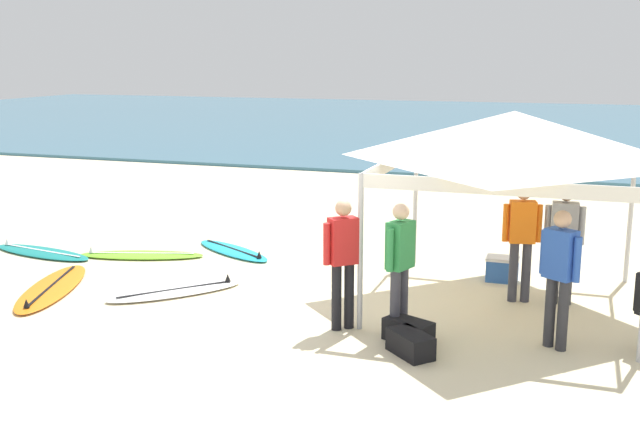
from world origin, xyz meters
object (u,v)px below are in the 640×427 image
(person_orange, at_px, (522,235))
(cooler_box, at_px, (502,269))
(surfboard_lime, at_px, (141,255))
(person_grey, at_px, (564,237))
(canopy_tent, at_px, (513,137))
(surfboard_teal, at_px, (42,252))
(person_blue, at_px, (559,270))
(gear_bag_by_pole, at_px, (410,344))
(surfboard_white, at_px, (176,291))
(surfboard_cyan, at_px, (233,251))
(person_green, at_px, (400,260))
(person_red, at_px, (343,255))
(gear_bag_near_tent, at_px, (408,331))
(surfboard_orange, at_px, (52,288))

(person_orange, bearing_deg, cooler_box, 108.87)
(surfboard_lime, height_order, person_grey, person_grey)
(canopy_tent, relative_size, person_orange, 2.05)
(canopy_tent, xyz_separation_m, surfboard_teal, (-8.14, 0.11, -2.35))
(person_blue, height_order, gear_bag_by_pole, person_blue)
(surfboard_white, height_order, surfboard_cyan, same)
(surfboard_lime, relative_size, surfboard_white, 1.20)
(canopy_tent, bearing_deg, surfboard_white, -166.23)
(surfboard_lime, xyz_separation_m, person_orange, (6.52, -0.38, 0.95))
(person_green, bearing_deg, surfboard_cyan, 140.85)
(surfboard_lime, bearing_deg, surfboard_cyan, 29.64)
(person_red, xyz_separation_m, gear_bag_near_tent, (0.91, -0.18, -0.85))
(person_orange, relative_size, cooler_box, 3.42)
(canopy_tent, distance_m, surfboard_white, 5.39)
(person_grey, bearing_deg, person_green, -134.20)
(person_grey, bearing_deg, person_red, -143.14)
(gear_bag_near_tent, relative_size, gear_bag_by_pole, 1.00)
(person_grey, bearing_deg, canopy_tent, -163.43)
(person_grey, bearing_deg, person_orange, -172.11)
(surfboard_orange, relative_size, person_grey, 1.50)
(cooler_box, bearing_deg, person_orange, -71.13)
(person_blue, height_order, cooler_box, person_blue)
(person_red, relative_size, cooler_box, 3.42)
(person_blue, distance_m, gear_bag_near_tent, 1.96)
(surfboard_cyan, xyz_separation_m, surfboard_orange, (-1.64, -2.93, -0.00))
(surfboard_cyan, bearing_deg, person_red, -45.56)
(surfboard_teal, xyz_separation_m, person_red, (6.24, -1.87, 0.95))
(canopy_tent, distance_m, person_green, 2.52)
(surfboard_lime, relative_size, surfboard_cyan, 1.14)
(canopy_tent, xyz_separation_m, surfboard_lime, (-6.34, 0.53, -2.35))
(surfboard_white, xyz_separation_m, cooler_box, (4.55, 2.25, 0.16))
(surfboard_teal, bearing_deg, person_orange, 0.20)
(surfboard_teal, distance_m, person_blue, 9.08)
(surfboard_cyan, height_order, cooler_box, cooler_box)
(person_green, height_order, gear_bag_by_pole, person_green)
(gear_bag_by_pole, bearing_deg, surfboard_white, 162.55)
(surfboard_white, xyz_separation_m, person_green, (3.54, -0.59, 0.95))
(person_grey, bearing_deg, cooler_box, 135.69)
(person_red, bearing_deg, person_green, 1.67)
(gear_bag_by_pole, bearing_deg, person_grey, 57.87)
(surfboard_teal, distance_m, surfboard_white, 3.66)
(cooler_box, bearing_deg, surfboard_cyan, 177.25)
(canopy_tent, height_order, person_green, canopy_tent)
(person_green, bearing_deg, person_blue, 5.35)
(gear_bag_by_pole, distance_m, cooler_box, 3.53)
(canopy_tent, relative_size, person_grey, 2.05)
(canopy_tent, distance_m, person_blue, 2.22)
(surfboard_lime, distance_m, person_green, 5.73)
(canopy_tent, relative_size, person_blue, 2.05)
(surfboard_white, height_order, cooler_box, cooler_box)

